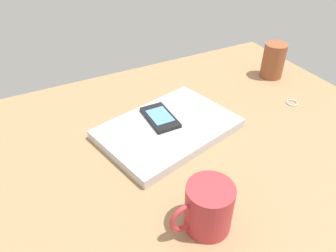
{
  "coord_description": "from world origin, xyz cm",
  "views": [
    {
      "loc": [
        24.77,
        51.53,
        52.11
      ],
      "look_at": [
        -4.36,
        -4.25,
        5.0
      ],
      "focal_mm": 34.62,
      "sensor_mm": 36.0,
      "label": 1
    }
  ],
  "objects_px": {
    "laptop_closed": "(168,129)",
    "key_ring": "(293,103)",
    "pen_cup": "(273,61)",
    "coffee_mug": "(208,208)",
    "cell_phone_on_laptop": "(160,117)"
  },
  "relations": [
    {
      "from": "cell_phone_on_laptop",
      "to": "coffee_mug",
      "type": "xyz_separation_m",
      "value": [
        0.06,
        0.3,
        0.02
      ]
    },
    {
      "from": "pen_cup",
      "to": "key_ring",
      "type": "distance_m",
      "value": 0.17
    },
    {
      "from": "coffee_mug",
      "to": "key_ring",
      "type": "distance_m",
      "value": 0.49
    },
    {
      "from": "laptop_closed",
      "to": "coffee_mug",
      "type": "height_order",
      "value": "coffee_mug"
    },
    {
      "from": "laptop_closed",
      "to": "coffee_mug",
      "type": "distance_m",
      "value": 0.28
    },
    {
      "from": "coffee_mug",
      "to": "laptop_closed",
      "type": "bearing_deg",
      "value": -103.46
    },
    {
      "from": "cell_phone_on_laptop",
      "to": "coffee_mug",
      "type": "relative_size",
      "value": 0.96
    },
    {
      "from": "laptop_closed",
      "to": "cell_phone_on_laptop",
      "type": "xyz_separation_m",
      "value": [
        0.01,
        -0.03,
        0.02
      ]
    },
    {
      "from": "coffee_mug",
      "to": "key_ring",
      "type": "xyz_separation_m",
      "value": [
        -0.43,
        -0.22,
        -0.05
      ]
    },
    {
      "from": "laptop_closed",
      "to": "pen_cup",
      "type": "height_order",
      "value": "pen_cup"
    },
    {
      "from": "laptop_closed",
      "to": "key_ring",
      "type": "bearing_deg",
      "value": 158.82
    },
    {
      "from": "key_ring",
      "to": "pen_cup",
      "type": "bearing_deg",
      "value": -109.95
    },
    {
      "from": "pen_cup",
      "to": "key_ring",
      "type": "bearing_deg",
      "value": 70.05
    },
    {
      "from": "coffee_mug",
      "to": "key_ring",
      "type": "bearing_deg",
      "value": -152.64
    },
    {
      "from": "laptop_closed",
      "to": "pen_cup",
      "type": "bearing_deg",
      "value": -179.65
    }
  ]
}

